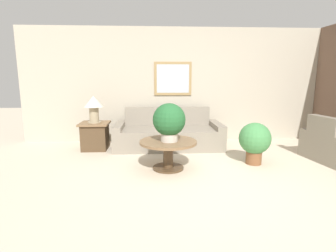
% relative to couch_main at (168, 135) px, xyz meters
% --- Properties ---
extents(ground_plane, '(20.00, 20.00, 0.00)m').
position_rel_couch_main_xyz_m(ground_plane, '(0.62, -2.13, -0.26)').
color(ground_plane, beige).
extents(wall_back, '(7.88, 0.09, 2.60)m').
position_rel_couch_main_xyz_m(wall_back, '(0.61, 0.65, 1.04)').
color(wall_back, '#B2A893').
rests_on(wall_back, ground_plane).
extents(couch_main, '(2.26, 0.99, 0.82)m').
position_rel_couch_main_xyz_m(couch_main, '(0.00, 0.00, 0.00)').
color(couch_main, gray).
rests_on(couch_main, ground_plane).
extents(coffee_table, '(0.93, 0.93, 0.47)m').
position_rel_couch_main_xyz_m(coffee_table, '(-0.08, -1.39, 0.08)').
color(coffee_table, '#4C3823').
rests_on(coffee_table, ground_plane).
extents(side_table, '(0.59, 0.59, 0.56)m').
position_rel_couch_main_xyz_m(side_table, '(-1.53, -0.11, 0.02)').
color(side_table, '#4C3823').
rests_on(side_table, ground_plane).
extents(table_lamp, '(0.39, 0.39, 0.55)m').
position_rel_couch_main_xyz_m(table_lamp, '(-1.53, -0.11, 0.66)').
color(table_lamp, tan).
rests_on(table_lamp, side_table).
extents(potted_plant_on_table, '(0.52, 0.52, 0.61)m').
position_rel_couch_main_xyz_m(potted_plant_on_table, '(-0.07, -1.42, 0.54)').
color(potted_plant_on_table, beige).
rests_on(potted_plant_on_table, coffee_table).
extents(potted_plant_floor, '(0.54, 0.54, 0.72)m').
position_rel_couch_main_xyz_m(potted_plant_floor, '(1.42, -1.22, 0.16)').
color(potted_plant_floor, brown).
rests_on(potted_plant_floor, ground_plane).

